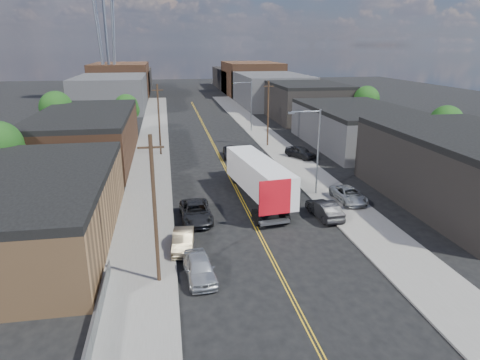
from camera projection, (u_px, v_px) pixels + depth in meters
name	position (u px, v px, depth m)	size (l,w,h in m)	color
ground	(208.00, 133.00, 76.82)	(260.00, 260.00, 0.00)	black
centerline	(218.00, 153.00, 62.72)	(0.32, 120.00, 0.01)	gold
sidewalk_left	(152.00, 155.00, 61.16)	(5.00, 140.00, 0.15)	slate
sidewalk_right	(280.00, 150.00, 64.25)	(5.00, 140.00, 0.15)	slate
warehouse_tan	(32.00, 209.00, 33.58)	(12.00, 22.00, 5.60)	olive
warehouse_brown	(86.00, 136.00, 57.86)	(12.00, 26.00, 6.60)	#4C2E1E
industrial_right_a	(472.00, 169.00, 41.74)	(14.00, 22.00, 7.10)	black
industrial_right_b	(357.00, 126.00, 66.32)	(14.00, 24.00, 6.10)	#353537
industrial_right_c	(305.00, 101.00, 90.53)	(14.00, 22.00, 7.60)	black
skyline_left_a	(112.00, 92.00, 105.25)	(16.00, 30.00, 8.00)	#353537
skyline_right_a	(270.00, 90.00, 111.75)	(16.00, 30.00, 8.00)	#353537
skyline_left_b	(121.00, 80.00, 128.43)	(16.00, 26.00, 10.00)	#4C2E1E
skyline_right_b	(251.00, 79.00, 134.94)	(16.00, 26.00, 10.00)	#4C2E1E
skyline_left_c	(127.00, 80.00, 147.68)	(16.00, 40.00, 7.00)	black
skyline_right_c	(241.00, 79.00, 154.18)	(16.00, 40.00, 7.00)	black
streetlight_near	(315.00, 145.00, 43.56)	(3.39, 0.25, 9.00)	gray
streetlight_far	(249.00, 102.00, 76.45)	(3.39, 0.25, 9.00)	gray
utility_pole_left_near	(155.00, 210.00, 26.96)	(1.60, 0.26, 10.00)	black
utility_pole_left_far	(159.00, 120.00, 59.84)	(1.60, 0.26, 10.00)	black
utility_pole_right	(268.00, 113.00, 65.33)	(1.60, 0.26, 10.00)	black
chainlink_fence	(92.00, 343.00, 21.66)	(0.05, 16.00, 1.22)	slate
tree_left_near	(0.00, 148.00, 43.18)	(4.85, 4.76, 7.91)	black
tree_left_mid	(57.00, 110.00, 66.57)	(5.10, 5.04, 8.37)	black
tree_left_far	(127.00, 108.00, 75.05)	(4.35, 4.20, 6.97)	black
tree_right_near	(446.00, 124.00, 57.69)	(4.60, 4.48, 7.44)	black
tree_right_far	(367.00, 101.00, 80.15)	(4.85, 4.76, 7.91)	black
semi_truck	(255.00, 174.00, 43.81)	(4.54, 16.99, 4.37)	silver
car_left_a	(199.00, 268.00, 28.70)	(1.88, 4.68, 1.60)	#B7BABD
car_left_b	(183.00, 241.00, 32.82)	(1.53, 4.40, 1.45)	#8A795A
car_left_c	(196.00, 212.00, 38.29)	(2.68, 5.82, 1.62)	black
car_right_oncoming	(324.00, 209.00, 38.92)	(1.72, 4.94, 1.63)	black
car_right_lot_a	(349.00, 195.00, 42.54)	(2.36, 5.11, 1.42)	#9FA2A4
car_right_lot_c	(300.00, 152.00, 59.13)	(1.92, 4.78, 1.63)	black
car_ahead_truck	(232.00, 152.00, 59.96)	(2.48, 5.37, 1.49)	black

